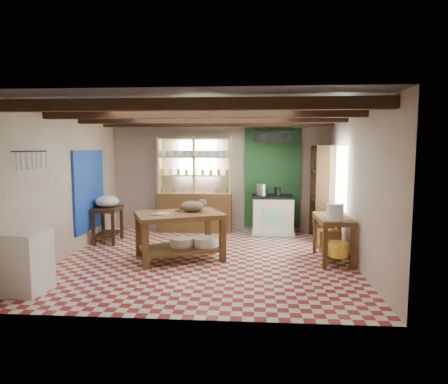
# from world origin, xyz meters

# --- Properties ---
(floor) EXTENTS (5.00, 5.00, 0.02)m
(floor) POSITION_xyz_m (0.00, 0.00, -0.01)
(floor) COLOR maroon
(floor) RESTS_ON ground
(ceiling) EXTENTS (5.00, 5.00, 0.02)m
(ceiling) POSITION_xyz_m (0.00, 0.00, 2.60)
(ceiling) COLOR #424246
(ceiling) RESTS_ON wall_back
(wall_back) EXTENTS (5.00, 0.04, 2.60)m
(wall_back) POSITION_xyz_m (0.00, 2.50, 1.30)
(wall_back) COLOR #BAA695
(wall_back) RESTS_ON floor
(wall_front) EXTENTS (5.00, 0.04, 2.60)m
(wall_front) POSITION_xyz_m (0.00, -2.50, 1.30)
(wall_front) COLOR #BAA695
(wall_front) RESTS_ON floor
(wall_left) EXTENTS (0.04, 5.00, 2.60)m
(wall_left) POSITION_xyz_m (-2.50, 0.00, 1.30)
(wall_left) COLOR #BAA695
(wall_left) RESTS_ON floor
(wall_right) EXTENTS (0.04, 5.00, 2.60)m
(wall_right) POSITION_xyz_m (2.50, 0.00, 1.30)
(wall_right) COLOR #BAA695
(wall_right) RESTS_ON floor
(ceiling_beams) EXTENTS (5.00, 3.80, 0.15)m
(ceiling_beams) POSITION_xyz_m (0.00, 0.00, 2.48)
(ceiling_beams) COLOR #382213
(ceiling_beams) RESTS_ON ceiling
(blue_wall_patch) EXTENTS (0.04, 1.40, 1.60)m
(blue_wall_patch) POSITION_xyz_m (-2.47, 0.90, 1.10)
(blue_wall_patch) COLOR #163DAC
(blue_wall_patch) RESTS_ON wall_left
(green_wall_patch) EXTENTS (1.30, 0.04, 2.30)m
(green_wall_patch) POSITION_xyz_m (1.25, 2.47, 1.25)
(green_wall_patch) COLOR #1E4B25
(green_wall_patch) RESTS_ON wall_back
(window_back) EXTENTS (0.90, 0.02, 0.80)m
(window_back) POSITION_xyz_m (-0.50, 2.48, 1.70)
(window_back) COLOR silver
(window_back) RESTS_ON wall_back
(window_right) EXTENTS (0.02, 1.30, 1.20)m
(window_right) POSITION_xyz_m (2.48, 1.00, 1.40)
(window_right) COLOR silver
(window_right) RESTS_ON wall_right
(utensil_rail) EXTENTS (0.06, 0.90, 0.28)m
(utensil_rail) POSITION_xyz_m (-2.44, -1.20, 1.78)
(utensil_rail) COLOR black
(utensil_rail) RESTS_ON wall_left
(pot_rack) EXTENTS (0.86, 0.12, 0.36)m
(pot_rack) POSITION_xyz_m (1.25, 2.05, 2.18)
(pot_rack) COLOR black
(pot_rack) RESTS_ON ceiling
(shelving_unit) EXTENTS (1.70, 0.34, 2.20)m
(shelving_unit) POSITION_xyz_m (-0.55, 2.31, 1.10)
(shelving_unit) COLOR #DABA7E
(shelving_unit) RESTS_ON floor
(tall_rack) EXTENTS (0.40, 0.86, 2.00)m
(tall_rack) POSITION_xyz_m (2.28, 1.80, 1.00)
(tall_rack) COLOR #382213
(tall_rack) RESTS_ON floor
(work_table) EXTENTS (1.72, 1.47, 0.82)m
(work_table) POSITION_xyz_m (-0.47, -0.03, 0.41)
(work_table) COLOR brown
(work_table) RESTS_ON floor
(stove) EXTENTS (0.93, 0.64, 0.89)m
(stove) POSITION_xyz_m (1.24, 2.15, 0.44)
(stove) COLOR silver
(stove) RESTS_ON floor
(prep_table) EXTENTS (0.54, 0.75, 0.73)m
(prep_table) POSITION_xyz_m (-2.20, 1.13, 0.37)
(prep_table) COLOR #382213
(prep_table) RESTS_ON floor
(white_cabinet) EXTENTS (0.51, 0.59, 0.83)m
(white_cabinet) POSITION_xyz_m (-2.22, -1.79, 0.42)
(white_cabinet) COLOR white
(white_cabinet) RESTS_ON floor
(right_counter) EXTENTS (0.55, 1.09, 0.78)m
(right_counter) POSITION_xyz_m (2.18, 0.05, 0.39)
(right_counter) COLOR brown
(right_counter) RESTS_ON floor
(cat) EXTENTS (0.53, 0.50, 0.19)m
(cat) POSITION_xyz_m (-0.27, 0.11, 0.92)
(cat) COLOR olive
(cat) RESTS_ON work_table
(steel_tray) EXTENTS (0.43, 0.43, 0.02)m
(steel_tray) POSITION_xyz_m (-0.77, -0.22, 0.83)
(steel_tray) COLOR #BAB9C2
(steel_tray) RESTS_ON work_table
(basin_large) EXTENTS (0.54, 0.54, 0.14)m
(basin_large) POSITION_xyz_m (-0.45, 0.03, 0.29)
(basin_large) COLOR white
(basin_large) RESTS_ON work_table
(basin_small) EXTENTS (0.58, 0.58, 0.15)m
(basin_small) POSITION_xyz_m (-0.02, 0.06, 0.29)
(basin_small) COLOR white
(basin_small) RESTS_ON work_table
(kettle_left) EXTENTS (0.23, 0.23, 0.25)m
(kettle_left) POSITION_xyz_m (0.99, 2.14, 1.02)
(kettle_left) COLOR #BAB9C2
(kettle_left) RESTS_ON stove
(kettle_right) EXTENTS (0.15, 0.15, 0.18)m
(kettle_right) POSITION_xyz_m (1.34, 2.15, 0.98)
(kettle_right) COLOR black
(kettle_right) RESTS_ON stove
(enamel_bowl) EXTENTS (0.51, 0.51, 0.24)m
(enamel_bowl) POSITION_xyz_m (-2.20, 1.13, 0.85)
(enamel_bowl) COLOR white
(enamel_bowl) RESTS_ON prep_table
(white_bucket) EXTENTS (0.28, 0.28, 0.28)m
(white_bucket) POSITION_xyz_m (2.13, -0.30, 0.92)
(white_bucket) COLOR white
(white_bucket) RESTS_ON right_counter
(wicker_basket) EXTENTS (0.39, 0.31, 0.27)m
(wicker_basket) POSITION_xyz_m (2.18, 0.35, 0.34)
(wicker_basket) COLOR #A27241
(wicker_basket) RESTS_ON right_counter
(yellow_tub) EXTENTS (0.32, 0.32, 0.23)m
(yellow_tub) POSITION_xyz_m (2.18, -0.40, 0.32)
(yellow_tub) COLOR gold
(yellow_tub) RESTS_ON right_counter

